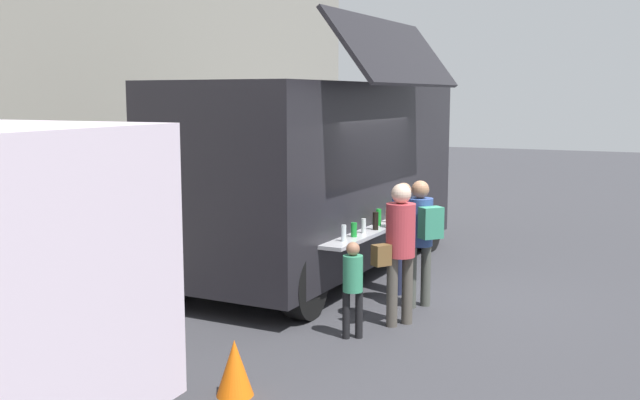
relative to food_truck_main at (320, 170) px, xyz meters
The scene contains 9 objects.
ground_plane 2.50m from the food_truck_main, 104.78° to the right, with size 60.00×60.00×0.00m, color #38383D.
curb_strip 5.04m from the food_truck_main, 146.77° to the left, with size 28.00×1.60×0.15m, color #9E998E.
food_truck_main is the anchor object (origin of this frame).
traffic_cone_orange 5.29m from the food_truck_main, 164.24° to the right, with size 0.36×0.36×0.55m, color orange.
trash_bin 5.13m from the food_truck_main, 27.78° to the left, with size 0.60×0.60×0.88m, color #2D6437.
customer_front_ordering 1.94m from the food_truck_main, 113.73° to the right, with size 0.33×0.33×1.62m.
customer_mid_with_backpack 2.56m from the food_truck_main, 122.00° to the right, with size 0.52×0.55×1.73m.
customer_rear_waiting 3.08m from the food_truck_main, 136.15° to the right, with size 0.55×0.46×1.78m.
child_near_queue 3.52m from the food_truck_main, 148.51° to the right, with size 0.24×0.24×1.16m.
Camera 1 is at (-10.21, -3.15, 2.85)m, focal length 41.49 mm.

